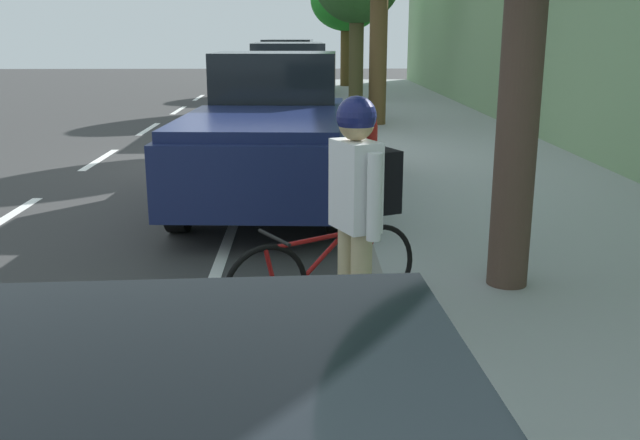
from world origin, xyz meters
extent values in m
plane|color=#333333|center=(0.00, 0.00, 0.00)|extent=(68.39, 68.39, 0.00)
cube|color=#979B9C|center=(3.71, 0.00, 0.06)|extent=(4.12, 42.75, 0.12)
cube|color=gray|center=(1.56, 0.00, 0.06)|extent=(0.16, 42.75, 0.12)
cube|color=white|center=(-2.75, -3.47, 0.00)|extent=(0.14, 2.20, 0.01)
cube|color=white|center=(-2.75, 0.73, 0.00)|extent=(0.14, 2.20, 0.01)
cube|color=white|center=(-2.75, 4.93, 0.00)|extent=(0.14, 2.20, 0.01)
cube|color=white|center=(-2.75, 9.13, 0.00)|extent=(0.14, 2.20, 0.01)
cube|color=white|center=(-2.75, 13.33, 0.00)|extent=(0.14, 2.20, 0.01)
cube|color=white|center=(-2.75, 17.53, 0.00)|extent=(0.14, 2.20, 0.01)
cube|color=white|center=(0.09, 0.00, 0.00)|extent=(0.12, 42.75, 0.01)
cube|color=#80A472|center=(6.02, 0.00, 2.59)|extent=(0.50, 42.75, 5.19)
cube|color=navy|center=(0.49, -2.51, 0.75)|extent=(2.23, 5.39, 0.80)
cube|color=black|center=(0.54, -1.58, 1.55)|extent=(1.80, 1.59, 0.80)
cube|color=navy|center=(0.43, -3.70, 1.21)|extent=(1.99, 2.74, 0.12)
cylinder|color=black|center=(1.47, -0.91, 0.40)|extent=(0.26, 0.81, 0.80)
cylinder|color=black|center=(-0.33, -0.82, 0.40)|extent=(0.26, 0.81, 0.80)
cylinder|color=black|center=(1.31, -4.19, 0.40)|extent=(0.26, 0.81, 0.80)
cylinder|color=black|center=(-0.49, -4.10, 0.40)|extent=(0.26, 0.81, 0.80)
cube|color=slate|center=(0.58, 5.62, 0.78)|extent=(1.96, 4.72, 0.90)
cube|color=black|center=(0.58, 5.62, 1.61)|extent=(1.71, 3.12, 0.76)
cylinder|color=black|center=(1.44, 7.09, 0.38)|extent=(0.23, 0.76, 0.76)
cylinder|color=black|center=(-0.31, 7.07, 0.38)|extent=(0.23, 0.76, 0.76)
cylinder|color=black|center=(1.47, 4.17, 0.38)|extent=(0.23, 0.76, 0.76)
cylinder|color=black|center=(-0.28, 4.15, 0.38)|extent=(0.23, 0.76, 0.76)
cube|color=black|center=(0.42, 14.08, 0.78)|extent=(2.13, 4.79, 0.90)
cube|color=black|center=(0.42, 14.08, 1.61)|extent=(1.82, 3.18, 0.76)
cylinder|color=black|center=(1.36, 15.49, 0.38)|extent=(0.26, 0.77, 0.76)
cylinder|color=black|center=(-0.38, 15.57, 0.38)|extent=(0.26, 0.77, 0.76)
cylinder|color=black|center=(1.22, 12.58, 0.38)|extent=(0.26, 0.77, 0.76)
cylinder|color=black|center=(-0.52, 12.66, 0.38)|extent=(0.26, 0.77, 0.76)
torus|color=black|center=(0.65, -7.02, 0.36)|extent=(0.64, 0.40, 0.71)
torus|color=black|center=(1.54, -6.49, 0.36)|extent=(0.64, 0.40, 0.71)
cylinder|color=#A51414|center=(0.98, -6.82, 0.45)|extent=(0.57, 0.36, 0.53)
cylinder|color=#A51414|center=(1.30, -6.64, 0.44)|extent=(0.14, 0.10, 0.49)
cylinder|color=#A51414|center=(1.03, -6.80, 0.69)|extent=(0.65, 0.40, 0.05)
cylinder|color=#A51414|center=(1.40, -6.58, 0.28)|extent=(0.32, 0.21, 0.19)
cylinder|color=#A51414|center=(1.44, -6.55, 0.52)|extent=(0.24, 0.17, 0.34)
cylinder|color=#A51414|center=(0.68, -7.00, 0.53)|extent=(0.12, 0.09, 0.35)
cube|color=black|center=(1.34, -6.61, 0.72)|extent=(0.26, 0.21, 0.05)
cylinder|color=black|center=(0.71, -6.98, 0.76)|extent=(0.26, 0.41, 0.03)
cylinder|color=#C6B284|center=(1.25, -7.12, 0.44)|extent=(0.15, 0.15, 0.88)
cylinder|color=#C6B284|center=(1.34, -7.30, 0.44)|extent=(0.15, 0.15, 0.88)
cube|color=white|center=(1.29, -7.21, 1.19)|extent=(0.37, 0.44, 0.62)
cylinder|color=white|center=(1.19, -6.97, 1.16)|extent=(0.10, 0.10, 0.59)
cylinder|color=white|center=(1.40, -7.44, 1.16)|extent=(0.10, 0.10, 0.59)
sphere|color=tan|center=(1.29, -7.21, 1.63)|extent=(0.25, 0.25, 0.25)
sphere|color=navy|center=(1.29, -7.21, 1.67)|extent=(0.28, 0.28, 0.28)
cube|color=black|center=(1.48, -7.12, 1.21)|extent=(0.29, 0.35, 0.44)
cylinder|color=#4F3A2F|center=(2.68, -6.27, 1.75)|extent=(0.34, 0.34, 3.26)
cylinder|color=brown|center=(2.68, 4.80, 1.86)|extent=(0.41, 0.41, 3.48)
cylinder|color=#494324|center=(2.68, 11.69, 1.68)|extent=(0.48, 0.48, 3.12)
cylinder|color=brown|center=(2.68, 17.32, 1.42)|extent=(0.45, 0.45, 2.60)
cylinder|color=red|center=(1.99, -0.92, 0.47)|extent=(0.22, 0.22, 0.70)
sphere|color=red|center=(1.99, -0.92, 0.86)|extent=(0.20, 0.20, 0.20)
camera|label=1|loc=(0.93, -12.00, 2.22)|focal=39.72mm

